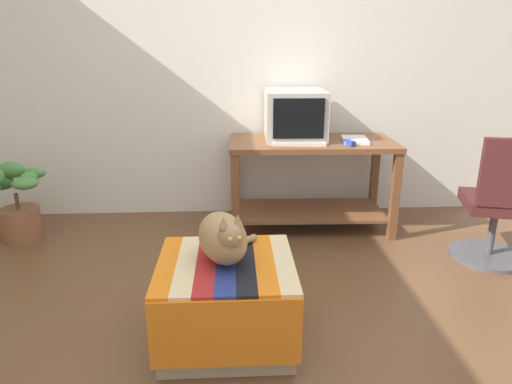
% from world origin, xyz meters
% --- Properties ---
extents(ground_plane, '(14.00, 14.00, 0.00)m').
position_xyz_m(ground_plane, '(0.00, 0.00, 0.00)').
color(ground_plane, brown).
extents(back_wall, '(8.00, 0.10, 2.60)m').
position_xyz_m(back_wall, '(0.00, 2.05, 1.30)').
color(back_wall, silver).
rests_on(back_wall, ground_plane).
extents(desk, '(1.30, 0.67, 0.72)m').
position_xyz_m(desk, '(0.52, 1.60, 0.49)').
color(desk, brown).
rests_on(desk, ground_plane).
extents(tv_monitor, '(0.47, 0.54, 0.38)m').
position_xyz_m(tv_monitor, '(0.39, 1.69, 0.91)').
color(tv_monitor, '#BCB7A8').
rests_on(tv_monitor, desk).
extents(keyboard, '(0.41, 0.19, 0.02)m').
position_xyz_m(keyboard, '(0.40, 1.46, 0.73)').
color(keyboard, beige).
rests_on(keyboard, desk).
extents(book, '(0.22, 0.30, 0.03)m').
position_xyz_m(book, '(0.85, 1.54, 0.73)').
color(book, white).
rests_on(book, desk).
extents(ottoman_with_blanket, '(0.67, 0.65, 0.43)m').
position_xyz_m(ottoman_with_blanket, '(-0.14, 0.12, 0.22)').
color(ottoman_with_blanket, tan).
rests_on(ottoman_with_blanket, ground_plane).
extents(cat, '(0.34, 0.44, 0.29)m').
position_xyz_m(cat, '(-0.15, 0.13, 0.56)').
color(cat, '#9E7A4C').
rests_on(cat, ottoman_with_blanket).
extents(potted_plant, '(0.44, 0.37, 0.60)m').
position_xyz_m(potted_plant, '(-1.75, 1.47, 0.27)').
color(potted_plant, brown).
rests_on(potted_plant, ground_plane).
extents(office_chair, '(0.52, 0.52, 0.89)m').
position_xyz_m(office_chair, '(1.68, 0.90, 0.39)').
color(office_chair, '#4C4C51').
rests_on(office_chair, ground_plane).
extents(stapler, '(0.07, 0.12, 0.04)m').
position_xyz_m(stapler, '(0.77, 1.40, 0.74)').
color(stapler, '#2342B7').
rests_on(stapler, desk).
extents(pen, '(0.09, 0.12, 0.01)m').
position_xyz_m(pen, '(0.89, 1.61, 0.73)').
color(pen, '#2351B2').
rests_on(pen, desk).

